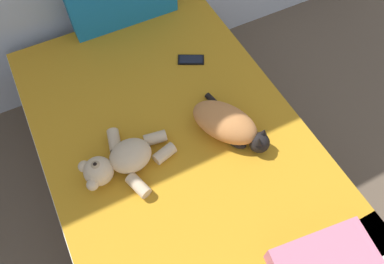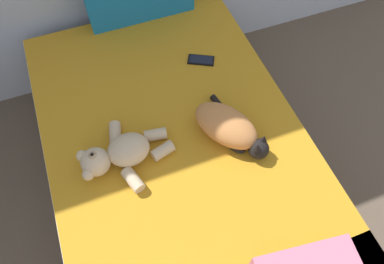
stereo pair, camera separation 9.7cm
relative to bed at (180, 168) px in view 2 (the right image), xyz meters
name	(u,v)px [view 2 (the right image)]	position (x,y,z in m)	size (l,w,h in m)	color
bed	(180,168)	(0.00, 0.00, 0.00)	(1.30, 2.05, 0.56)	olive
cat	(229,128)	(0.25, -0.05, 0.35)	(0.34, 0.44, 0.15)	#D18447
teddy_bear	(120,154)	(-0.28, 0.01, 0.34)	(0.44, 0.40, 0.15)	beige
cell_phone	(201,60)	(0.30, 0.46, 0.29)	(0.16, 0.13, 0.01)	black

